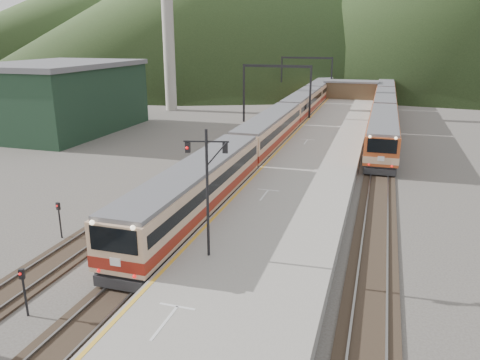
% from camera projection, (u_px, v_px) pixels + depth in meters
% --- Properties ---
extents(track_main, '(2.60, 200.00, 0.23)m').
position_uv_depth(track_main, '(271.00, 148.00, 50.74)').
color(track_main, black).
rests_on(track_main, ground).
extents(track_far, '(2.60, 200.00, 0.23)m').
position_uv_depth(track_far, '(227.00, 145.00, 52.13)').
color(track_far, black).
rests_on(track_far, ground).
extents(track_second, '(2.60, 200.00, 0.23)m').
position_uv_depth(track_second, '(381.00, 156.00, 47.53)').
color(track_second, black).
rests_on(track_second, ground).
extents(platform, '(8.00, 100.00, 1.00)m').
position_uv_depth(platform, '(320.00, 152.00, 47.22)').
color(platform, gray).
rests_on(platform, ground).
extents(gantry_near, '(9.55, 0.25, 8.00)m').
position_uv_depth(gantry_near, '(277.00, 83.00, 63.60)').
color(gantry_near, black).
rests_on(gantry_near, ground).
extents(gantry_far, '(9.55, 0.25, 8.00)m').
position_uv_depth(gantry_far, '(306.00, 70.00, 86.43)').
color(gantry_far, black).
rests_on(gantry_far, ground).
extents(warehouse, '(14.50, 20.50, 8.60)m').
position_uv_depth(warehouse, '(60.00, 97.00, 59.11)').
color(warehouse, black).
rests_on(warehouse, ground).
extents(smokestack, '(1.80, 1.80, 30.00)m').
position_uv_depth(smokestack, '(167.00, 13.00, 72.54)').
color(smokestack, '#9E998E').
rests_on(smokestack, ground).
extents(station_shed, '(9.40, 4.40, 3.10)m').
position_uv_depth(station_shed, '(351.00, 89.00, 83.14)').
color(station_shed, brown).
rests_on(station_shed, platform).
extents(hill_d, '(200.00, 200.00, 55.00)m').
position_uv_depth(hill_d, '(144.00, 5.00, 258.74)').
color(hill_d, '#324823').
rests_on(hill_d, ground).
extents(main_train, '(2.98, 81.54, 3.63)m').
position_uv_depth(main_train, '(289.00, 116.00, 58.85)').
color(main_train, tan).
rests_on(main_train, track_main).
extents(second_train, '(2.98, 61.03, 3.63)m').
position_uv_depth(second_train, '(385.00, 106.00, 67.61)').
color(second_train, '#B24921').
rests_on(second_train, track_second).
extents(signal_mast, '(2.16, 0.64, 6.56)m').
position_uv_depth(signal_mast, '(207.00, 180.00, 22.81)').
color(signal_mast, black).
rests_on(signal_mast, platform).
extents(short_signal_a, '(0.26, 0.23, 2.27)m').
position_uv_depth(short_signal_a, '(24.00, 286.00, 20.11)').
color(short_signal_a, black).
rests_on(short_signal_a, ground).
extents(short_signal_b, '(0.26, 0.22, 2.27)m').
position_uv_depth(short_signal_b, '(184.00, 171.00, 37.26)').
color(short_signal_b, black).
rests_on(short_signal_b, ground).
extents(short_signal_c, '(0.25, 0.21, 2.27)m').
position_uv_depth(short_signal_c, '(59.00, 215.00, 28.01)').
color(short_signal_c, black).
rests_on(short_signal_c, ground).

